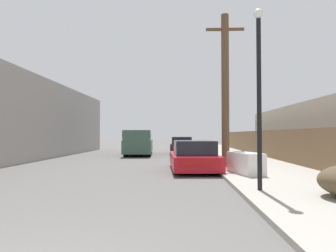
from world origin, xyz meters
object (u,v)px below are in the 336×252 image
(utility_pole, at_px, (225,88))
(street_lamp, at_px, (259,84))
(pickup_truck, at_px, (139,143))
(parked_sports_car_red, at_px, (194,157))
(discarded_fridge, at_px, (245,163))
(car_parked_mid, at_px, (182,146))

(utility_pole, bearing_deg, street_lamp, -90.87)
(utility_pole, bearing_deg, pickup_truck, 122.62)
(parked_sports_car_red, relative_size, utility_pole, 0.62)
(parked_sports_car_red, relative_size, street_lamp, 0.93)
(discarded_fridge, height_order, pickup_truck, pickup_truck)
(discarded_fridge, bearing_deg, street_lamp, -110.91)
(car_parked_mid, distance_m, pickup_truck, 3.70)
(discarded_fridge, xyz_separation_m, car_parked_mid, (-2.23, 12.97, 0.13))
(car_parked_mid, bearing_deg, street_lamp, -83.87)
(parked_sports_car_red, xyz_separation_m, car_parked_mid, (-0.42, 11.17, 0.06))
(discarded_fridge, distance_m, parked_sports_car_red, 2.56)
(discarded_fridge, height_order, street_lamp, street_lamp)
(parked_sports_car_red, bearing_deg, utility_pole, 34.57)
(parked_sports_car_red, xyz_separation_m, street_lamp, (1.47, -5.07, 2.29))
(pickup_truck, relative_size, utility_pole, 0.84)
(utility_pole, distance_m, street_lamp, 6.37)
(car_parked_mid, bearing_deg, parked_sports_car_red, -88.35)
(parked_sports_car_red, distance_m, car_parked_mid, 11.17)
(street_lamp, bearing_deg, discarded_fridge, 84.02)
(street_lamp, bearing_deg, parked_sports_car_red, 106.15)
(discarded_fridge, bearing_deg, car_parked_mid, 84.84)
(pickup_truck, distance_m, street_lamp, 15.47)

